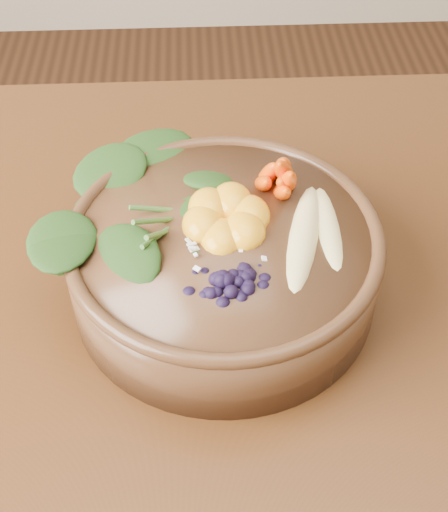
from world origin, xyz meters
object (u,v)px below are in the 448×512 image
Objects in this scene: carrot_cluster at (280,146)px; blueberry_pile at (227,267)px; mandarin_cluster at (226,208)px; stoneware_bowl at (224,264)px; kale_heap at (177,173)px; banana_halves at (317,220)px.

blueberry_pile is at bearing -109.55° from carrot_cluster.
mandarin_cluster is at bearing 87.63° from blueberry_pile.
stoneware_bowl is 1.53× the size of kale_heap.
carrot_cluster is at bearing 53.20° from stoneware_bowl.
blueberry_pile reaches higher than banana_halves.
stoneware_bowl is 0.11m from carrot_cluster.
carrot_cluster reaches higher than mandarin_cluster.
mandarin_cluster is 0.07m from blueberry_pile.
mandarin_cluster is 0.69× the size of blueberry_pile.
stoneware_bowl is 0.05m from mandarin_cluster.
carrot_cluster is (0.05, 0.07, 0.07)m from stoneware_bowl.
mandarin_cluster is (0.00, 0.02, 0.05)m from stoneware_bowl.
blueberry_pile reaches higher than stoneware_bowl.
banana_halves is at bearing -26.65° from kale_heap.
banana_halves is at bearing -12.85° from mandarin_cluster.
stoneware_bowl is 0.09m from banana_halves.
kale_heap is 2.38× the size of carrot_cluster.
carrot_cluster is at bearing 7.41° from kale_heap.
blueberry_pile is at bearing -141.51° from banana_halves.
mandarin_cluster is (-0.05, -0.05, -0.02)m from carrot_cluster.
blueberry_pile is (-0.00, -0.06, 0.06)m from stoneware_bowl.
kale_heap is 0.06m from mandarin_cluster.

